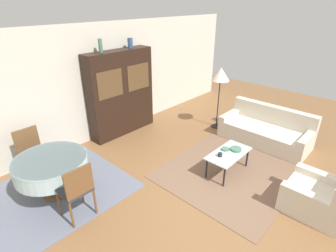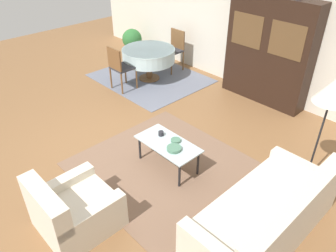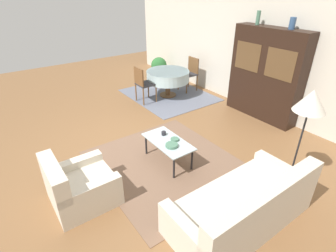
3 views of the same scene
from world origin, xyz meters
name	(u,v)px [view 3 (image 3 of 3)]	position (x,y,z in m)	size (l,w,h in m)	color
ground_plane	(126,147)	(0.00, 0.00, 0.00)	(14.00, 14.00, 0.00)	brown
wall_back	(252,55)	(0.00, 3.63, 1.35)	(10.00, 0.06, 2.70)	beige
area_rug	(167,164)	(0.94, 0.36, 0.01)	(2.60, 2.36, 0.01)	brown
dining_rug	(169,95)	(-1.75, 2.35, 0.01)	(2.47, 2.09, 0.01)	slate
couch	(244,207)	(2.62, 0.42, 0.28)	(0.94, 2.03, 0.83)	beige
armchair	(79,186)	(0.94, -1.23, 0.29)	(0.86, 0.90, 0.80)	beige
coffee_table	(168,143)	(0.89, 0.42, 0.40)	(1.00, 0.51, 0.43)	black
display_cabinet	(265,75)	(0.63, 3.38, 1.05)	(1.77, 0.40, 2.09)	black
dining_table	(168,76)	(-1.75, 2.31, 0.59)	(1.21, 1.21, 0.73)	brown
dining_chair_near	(143,82)	(-1.75, 1.48, 0.57)	(0.44, 0.44, 0.97)	brown
dining_chair_far	(190,72)	(-1.75, 3.13, 0.57)	(0.44, 0.44, 0.97)	brown
floor_lamp	(311,104)	(2.51, 1.74, 1.41)	(0.46, 0.46, 1.62)	black
cup	(164,133)	(0.66, 0.48, 0.48)	(0.08, 0.08, 0.07)	#232328
bowl	(172,145)	(1.07, 0.37, 0.47)	(0.21, 0.21, 0.05)	#4C7A60
bowl_small	(175,139)	(0.94, 0.53, 0.46)	(0.15, 0.15, 0.04)	#4C7A60
vase_tall	(258,18)	(0.19, 3.38, 2.24)	(0.09, 0.09, 0.30)	#4C7A60
vase_short	(292,23)	(1.02, 3.38, 2.20)	(0.12, 0.12, 0.23)	#33517A
potted_plant	(159,66)	(-3.35, 3.07, 0.37)	(0.54, 0.54, 0.68)	beige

